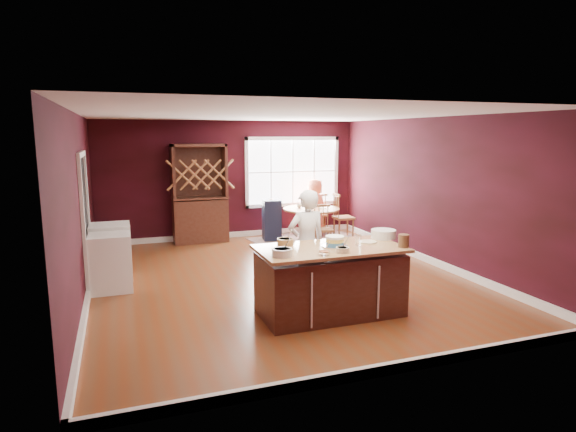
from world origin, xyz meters
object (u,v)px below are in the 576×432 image
at_px(chair_east, 344,215).
at_px(layer_cake, 335,241).
at_px(toddler, 275,205).
at_px(washer, 111,262).
at_px(seated_woman, 315,208).
at_px(kitchen_island, 330,282).
at_px(baker, 307,244).
at_px(chair_south, 322,227).
at_px(dining_table, 311,218).
at_px(chair_north, 316,213).
at_px(dryer, 111,252).
at_px(hutch, 200,194).
at_px(high_chair, 272,219).

bearing_deg(chair_east, layer_cake, 156.93).
height_order(layer_cake, toddler, layer_cake).
distance_m(chair_east, washer, 5.55).
distance_m(seated_woman, washer, 5.28).
bearing_deg(kitchen_island, baker, 92.02).
distance_m(chair_east, toddler, 1.64).
bearing_deg(washer, layer_cake, -35.13).
bearing_deg(toddler, kitchen_island, -98.73).
xyz_separation_m(baker, toddler, (0.73, 3.80, 0.01)).
bearing_deg(seated_woman, chair_south, 57.52).
bearing_deg(baker, seated_woman, -117.33).
bearing_deg(seated_woman, dining_table, 42.74).
height_order(chair_north, dryer, chair_north).
distance_m(dining_table, layer_cake, 4.46).
bearing_deg(baker, chair_north, -117.62).
relative_size(chair_south, toddler, 3.63).
relative_size(layer_cake, chair_south, 0.37).
distance_m(layer_cake, chair_north, 5.29).
xyz_separation_m(chair_north, toddler, (-1.17, -0.38, 0.31)).
relative_size(baker, chair_east, 1.52).
height_order(kitchen_island, chair_east, chair_east).
bearing_deg(hutch, high_chair, -12.68).
distance_m(layer_cake, dryer, 3.92).
xyz_separation_m(chair_north, dryer, (-4.66, -2.30, -0.04)).
distance_m(dining_table, toddler, 0.87).
distance_m(chair_north, dryer, 5.19).
bearing_deg(hutch, chair_north, 0.02).
height_order(chair_east, seated_woman, seated_woman).
bearing_deg(kitchen_island, layer_cake, 16.74).
bearing_deg(chair_east, washer, 118.46).
height_order(toddler, hutch, hutch).
bearing_deg(dining_table, chair_east, 3.63).
height_order(dining_table, high_chair, high_chair).
relative_size(chair_east, dryer, 1.14).
distance_m(seated_woman, dryer, 4.98).
distance_m(chair_east, chair_south, 1.28).
height_order(seated_woman, toddler, seated_woman).
xyz_separation_m(toddler, dryer, (-3.48, -1.92, -0.35)).
distance_m(chair_south, toddler, 1.40).
xyz_separation_m(dining_table, chair_north, (0.42, 0.73, -0.03)).
xyz_separation_m(kitchen_island, chair_south, (1.37, 3.40, 0.03)).
height_order(chair_east, dryer, chair_east).
relative_size(kitchen_island, dining_table, 1.53).
height_order(dining_table, baker, baker).
height_order(chair_east, hutch, hutch).
xyz_separation_m(baker, washer, (-2.75, 1.24, -0.36)).
distance_m(kitchen_island, hutch, 5.09).
bearing_deg(seated_woman, baker, 49.16).
bearing_deg(seated_woman, washer, 14.25).
relative_size(layer_cake, washer, 0.39).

